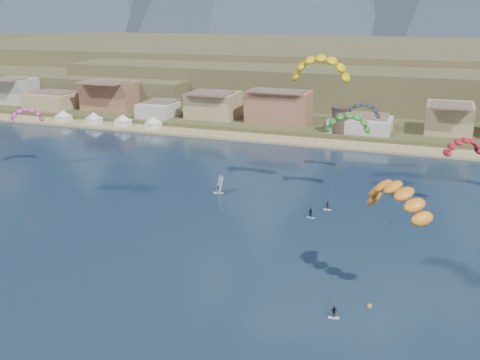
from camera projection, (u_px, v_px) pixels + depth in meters
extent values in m
plane|color=#0E1B32|center=(166.00, 309.00, 80.56)|extent=(2400.00, 2400.00, 0.00)
cube|color=tan|center=(318.00, 142.00, 175.75)|extent=(2200.00, 12.00, 0.90)
cube|color=brown|center=(408.00, 45.00, 583.84)|extent=(2200.00, 900.00, 4.00)
cube|color=brown|center=(10.00, 67.00, 321.67)|extent=(280.00, 130.00, 10.00)
cube|color=brown|center=(453.00, 76.00, 262.71)|extent=(320.00, 150.00, 15.00)
cube|color=brown|center=(306.00, 59.00, 323.59)|extent=(380.00, 170.00, 18.00)
cylinder|color=#47382D|center=(339.00, 121.00, 179.61)|extent=(5.20, 5.20, 8.00)
cylinder|color=#47382D|center=(340.00, 108.00, 178.31)|extent=(5.82, 5.82, 0.60)
cube|color=white|center=(64.00, 118.00, 205.47)|extent=(4.50, 4.50, 2.00)
pyramid|color=white|center=(63.00, 110.00, 204.56)|extent=(6.40, 6.40, 2.00)
cube|color=white|center=(94.00, 121.00, 201.34)|extent=(4.50, 4.50, 2.00)
pyramid|color=white|center=(93.00, 112.00, 200.43)|extent=(6.40, 6.40, 2.00)
cube|color=white|center=(123.00, 123.00, 197.53)|extent=(4.50, 4.50, 2.00)
pyramid|color=white|center=(123.00, 114.00, 196.62)|extent=(6.40, 6.40, 2.00)
cube|color=white|center=(154.00, 125.00, 193.72)|extent=(4.50, 4.50, 2.00)
pyramid|color=white|center=(153.00, 117.00, 192.81)|extent=(6.40, 6.40, 2.00)
cube|color=silver|center=(310.00, 217.00, 114.87)|extent=(1.77, 0.90, 0.11)
imported|color=black|center=(310.00, 213.00, 114.56)|extent=(1.10, 0.94, 1.95)
cylinder|color=#262626|center=(316.00, 144.00, 117.30)|extent=(0.05, 0.05, 29.00)
cube|color=silver|center=(334.00, 318.00, 78.30)|extent=(1.62, 0.72, 0.10)
imported|color=black|center=(334.00, 312.00, 78.01)|extent=(1.12, 0.60, 1.80)
cylinder|color=#262626|center=(366.00, 260.00, 79.15)|extent=(0.05, 0.05, 16.84)
cube|color=silver|center=(327.00, 209.00, 119.29)|extent=(1.61, 0.54, 0.11)
imported|color=black|center=(327.00, 205.00, 119.00)|extent=(1.21, 0.73, 1.83)
cylinder|color=#262626|center=(338.00, 167.00, 121.41)|extent=(0.05, 0.05, 17.62)
cylinder|color=#262626|center=(19.00, 148.00, 144.83)|extent=(0.04, 0.04, 14.54)
cylinder|color=#262626|center=(359.00, 150.00, 137.06)|extent=(0.04, 0.04, 16.97)
cylinder|color=#262626|center=(459.00, 188.00, 112.89)|extent=(0.04, 0.04, 14.60)
cube|color=silver|center=(218.00, 193.00, 129.74)|extent=(2.40, 0.93, 0.12)
imported|color=black|center=(218.00, 189.00, 129.46)|extent=(0.88, 0.62, 1.68)
cube|color=white|center=(220.00, 184.00, 128.97)|extent=(1.18, 2.62, 4.02)
sphere|color=gold|center=(370.00, 306.00, 81.13)|extent=(0.73, 0.73, 0.73)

